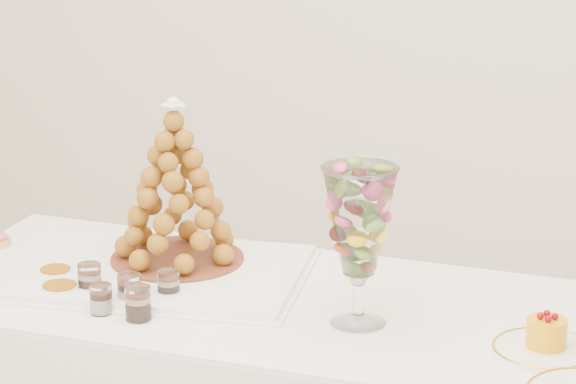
% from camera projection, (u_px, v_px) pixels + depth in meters
% --- Properties ---
extents(lace_tray, '(0.72, 0.59, 0.02)m').
position_uv_depth(lace_tray, '(166.00, 273.00, 3.27)').
color(lace_tray, white).
rests_on(lace_tray, buffet_table).
extents(macaron_vase, '(0.16, 0.16, 0.36)m').
position_uv_depth(macaron_vase, '(359.00, 223.00, 2.94)').
color(macaron_vase, white).
rests_on(macaron_vase, buffet_table).
extents(cake_plate, '(0.23, 0.23, 0.01)m').
position_uv_depth(cake_plate, '(544.00, 350.00, 2.85)').
color(cake_plate, white).
rests_on(cake_plate, buffet_table).
extents(verrine_a, '(0.06, 0.06, 0.07)m').
position_uv_depth(verrine_a, '(90.00, 279.00, 3.16)').
color(verrine_a, white).
rests_on(verrine_a, buffet_table).
extents(verrine_b, '(0.06, 0.06, 0.07)m').
position_uv_depth(verrine_b, '(129.00, 290.00, 3.09)').
color(verrine_b, white).
rests_on(verrine_b, buffet_table).
extents(verrine_c, '(0.07, 0.07, 0.07)m').
position_uv_depth(verrine_c, '(168.00, 285.00, 3.13)').
color(verrine_c, white).
rests_on(verrine_c, buffet_table).
extents(verrine_d, '(0.06, 0.06, 0.07)m').
position_uv_depth(verrine_d, '(101.00, 299.00, 3.05)').
color(verrine_d, white).
rests_on(verrine_d, buffet_table).
extents(verrine_e, '(0.06, 0.06, 0.08)m').
position_uv_depth(verrine_e, '(138.00, 303.00, 3.01)').
color(verrine_e, white).
rests_on(verrine_e, buffet_table).
extents(ramekin_back, '(0.08, 0.08, 0.03)m').
position_uv_depth(ramekin_back, '(56.00, 275.00, 3.26)').
color(ramekin_back, white).
rests_on(ramekin_back, buffet_table).
extents(ramekin_front, '(0.09, 0.09, 0.03)m').
position_uv_depth(ramekin_front, '(60.00, 291.00, 3.15)').
color(ramekin_front, white).
rests_on(ramekin_front, buffet_table).
extents(croquembouche, '(0.33, 0.33, 0.41)m').
position_uv_depth(croquembouche, '(175.00, 182.00, 3.27)').
color(croquembouche, brown).
rests_on(croquembouche, lace_tray).
extents(mousse_cake, '(0.09, 0.09, 0.08)m').
position_uv_depth(mousse_cake, '(547.00, 332.00, 2.85)').
color(mousse_cake, '#F2A20B').
rests_on(mousse_cake, cake_plate).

